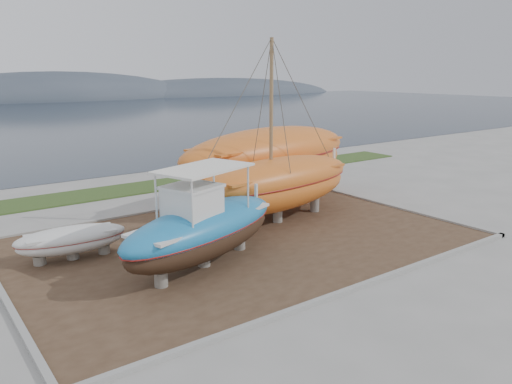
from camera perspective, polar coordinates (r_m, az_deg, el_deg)
ground at (r=17.89m, az=5.97°, el=-8.92°), size 140.00×140.00×0.00m
dirt_patch at (r=20.81m, az=-1.47°, el=-5.48°), size 18.00×12.00×0.06m
curb_frame at (r=20.79m, az=-1.47°, el=-5.36°), size 18.60×12.60×0.15m
grass_strip at (r=30.61m, az=-13.87°, el=0.37°), size 44.00×3.00×0.08m
blue_caique at (r=17.57m, az=-6.07°, el=-2.97°), size 7.75×4.60×3.57m
white_dinghy at (r=19.71m, az=-20.30°, el=-5.53°), size 4.10×1.87×1.19m
orange_sailboat at (r=22.30m, az=2.58°, el=6.67°), size 9.39×3.77×8.17m
orange_bare_hull at (r=26.31m, az=1.60°, el=2.98°), size 12.18×5.44×3.85m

